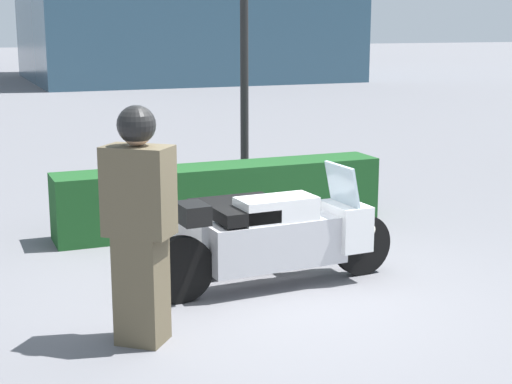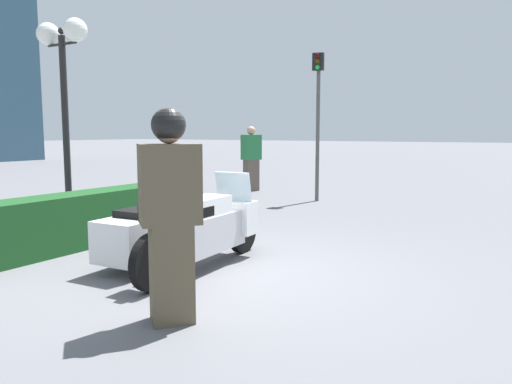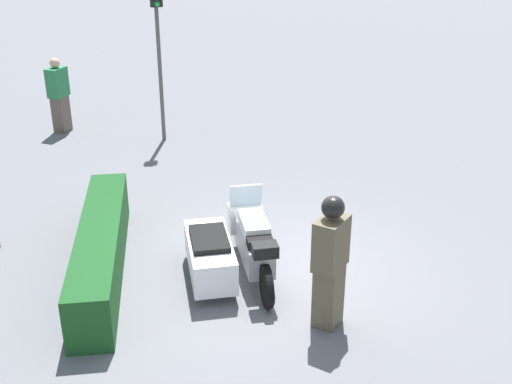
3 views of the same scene
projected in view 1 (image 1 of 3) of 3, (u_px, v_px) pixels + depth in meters
ground_plane at (287, 298)px, 7.19m from camera, size 160.00×160.00×0.00m
police_motorcycle at (262, 232)px, 7.75m from camera, size 2.53×1.27×1.14m
officer_rider at (139, 220)px, 6.02m from camera, size 0.59×0.56×1.88m
hedge_bush_curbside at (222, 197)px, 9.59m from camera, size 4.06×0.60×0.79m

